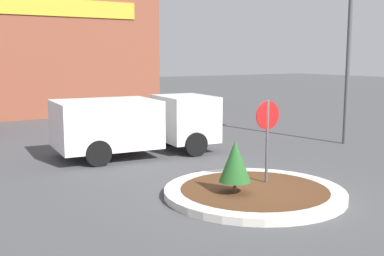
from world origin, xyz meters
name	(u,v)px	position (x,y,z in m)	size (l,w,h in m)	color
ground_plane	(254,196)	(0.00, 0.00, 0.00)	(120.00, 120.00, 0.00)	#474749
traffic_island	(254,192)	(0.00, 0.00, 0.09)	(4.28, 4.28, 0.17)	beige
stop_sign	(267,128)	(0.63, 0.31, 1.54)	(0.71, 0.07, 2.22)	#4C4C51
island_shrub	(235,161)	(-0.60, -0.03, 0.92)	(0.73, 0.73, 1.23)	brown
utility_truck	(135,122)	(-0.34, 5.86, 1.10)	(5.48, 2.82, 1.92)	white
storefront_building	(54,56)	(1.11, 19.91, 3.31)	(10.76, 6.07, 6.61)	brown
light_pole	(349,48)	(7.31, 3.60, 3.59)	(0.70, 0.30, 6.09)	#4C4C51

